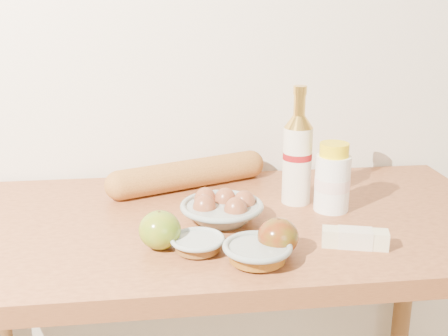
# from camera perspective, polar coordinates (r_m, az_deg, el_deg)

# --- Properties ---
(back_wall) EXTENTS (3.50, 0.02, 2.60)m
(back_wall) POSITION_cam_1_polar(r_m,az_deg,el_deg) (1.42, -1.89, 15.39)
(back_wall) COLOR silver
(back_wall) RESTS_ON ground
(table) EXTENTS (1.20, 0.60, 0.90)m
(table) POSITION_cam_1_polar(r_m,az_deg,el_deg) (1.23, -0.18, -10.41)
(table) COLOR #A86236
(table) RESTS_ON ground
(bourbon_bottle) EXTENTS (0.08, 0.08, 0.26)m
(bourbon_bottle) POSITION_cam_1_polar(r_m,az_deg,el_deg) (1.24, 7.46, 1.16)
(bourbon_bottle) COLOR silver
(bourbon_bottle) RESTS_ON table
(cream_bottle) EXTENTS (0.10, 0.10, 0.15)m
(cream_bottle) POSITION_cam_1_polar(r_m,az_deg,el_deg) (1.22, 10.96, -1.15)
(cream_bottle) COLOR white
(cream_bottle) RESTS_ON table
(egg_bowl) EXTENTS (0.22, 0.22, 0.06)m
(egg_bowl) POSITION_cam_1_polar(r_m,az_deg,el_deg) (1.16, -0.18, -4.20)
(egg_bowl) COLOR gray
(egg_bowl) RESTS_ON table
(baguette) EXTENTS (0.41, 0.21, 0.07)m
(baguette) POSITION_cam_1_polar(r_m,az_deg,el_deg) (1.35, -3.62, -0.62)
(baguette) COLOR #C0803A
(baguette) RESTS_ON table
(apple_yellowgreen) EXTENTS (0.10, 0.10, 0.07)m
(apple_yellowgreen) POSITION_cam_1_polar(r_m,az_deg,el_deg) (1.04, -6.54, -6.26)
(apple_yellowgreen) COLOR olive
(apple_yellowgreen) RESTS_ON table
(apple_redgreen_right) EXTENTS (0.08, 0.08, 0.07)m
(apple_redgreen_right) POSITION_cam_1_polar(r_m,az_deg,el_deg) (1.02, 5.51, -6.96)
(apple_redgreen_right) COLOR maroon
(apple_redgreen_right) RESTS_ON table
(sugar_bowl) EXTENTS (0.11, 0.11, 0.03)m
(sugar_bowl) POSITION_cam_1_polar(r_m,az_deg,el_deg) (1.03, -2.69, -7.70)
(sugar_bowl) COLOR #92A09A
(sugar_bowl) RESTS_ON table
(syrup_bowl) EXTENTS (0.14, 0.14, 0.04)m
(syrup_bowl) POSITION_cam_1_polar(r_m,az_deg,el_deg) (0.99, 3.40, -8.55)
(syrup_bowl) COLOR gray
(syrup_bowl) RESTS_ON table
(butter_stick) EXTENTS (0.13, 0.07, 0.04)m
(butter_stick) POSITION_cam_1_polar(r_m,az_deg,el_deg) (1.08, 13.16, -6.97)
(butter_stick) COLOR beige
(butter_stick) RESTS_ON table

